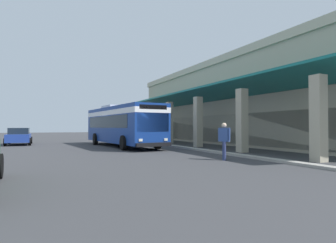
% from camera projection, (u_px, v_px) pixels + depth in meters
% --- Properties ---
extents(ground, '(120.00, 120.00, 0.00)m').
position_uv_depth(ground, '(201.00, 143.00, 26.87)').
color(ground, '#38383A').
extents(curb_strip, '(37.78, 0.50, 0.12)m').
position_uv_depth(curb_strip, '(165.00, 145.00, 24.03)').
color(curb_strip, '#9E998E').
rests_on(curb_strip, ground).
extents(plaza_building, '(31.78, 13.50, 7.72)m').
position_uv_depth(plaza_building, '(254.00, 103.00, 28.14)').
color(plaza_building, '#B2A88E').
rests_on(plaza_building, ground).
extents(transit_bus, '(11.39, 3.54, 3.34)m').
position_uv_depth(transit_bus, '(122.00, 123.00, 22.91)').
color(transit_bus, navy).
rests_on(transit_bus, ground).
extents(parked_sedan_blue, '(4.44, 2.08, 1.47)m').
position_uv_depth(parked_sedan_blue, '(19.00, 136.00, 25.02)').
color(parked_sedan_blue, navy).
rests_on(parked_sedan_blue, ground).
extents(pedestrian, '(0.69, 0.41, 1.76)m').
position_uv_depth(pedestrian, '(224.00, 139.00, 13.57)').
color(pedestrian, navy).
rests_on(pedestrian, ground).
extents(potted_palm, '(1.89, 1.68, 2.56)m').
position_uv_depth(potted_palm, '(162.00, 135.00, 27.29)').
color(potted_palm, brown).
rests_on(potted_palm, ground).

